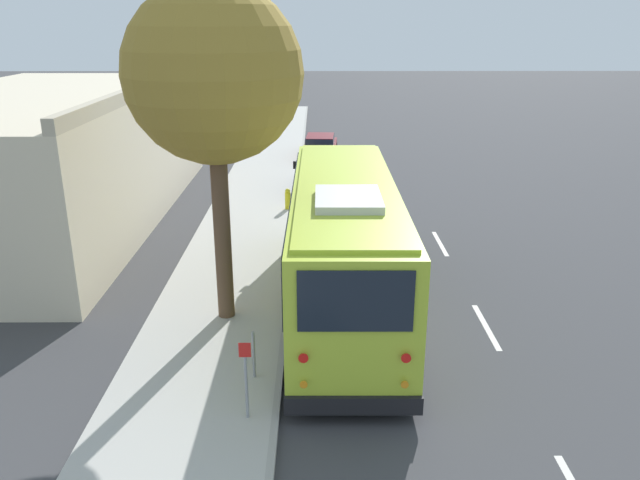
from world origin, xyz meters
name	(u,v)px	position (x,y,z in m)	size (l,w,h in m)	color
ground_plane	(363,331)	(0.00, 0.00, 0.00)	(160.00, 160.00, 0.00)	#3D3D3F
sidewalk_slab	(213,328)	(0.00, 3.64, 0.07)	(80.00, 3.34, 0.15)	#B2AFA8
curb_strip	(285,328)	(0.00, 1.90, 0.07)	(80.00, 0.14, 0.15)	#9D9A94
shuttle_bus	(344,239)	(1.35, 0.43, 1.89)	(10.38, 2.77, 3.52)	#ADC633
parked_sedan_blue	(319,179)	(12.80, 1.02, 0.58)	(4.56, 1.92, 1.26)	navy
parked_sedan_maroon	(320,148)	(19.75, 0.91, 0.58)	(4.64, 1.95, 1.26)	maroon
street_tree	(214,62)	(0.67, 3.37, 6.23)	(3.97, 3.97, 8.42)	brown
sign_post_near	(246,380)	(-3.67, 2.41, 0.95)	(0.06, 0.22, 1.55)	gray
sign_post_far	(254,354)	(-2.29, 2.41, 0.67)	(0.06, 0.06, 1.04)	gray
fire_hydrant	(288,199)	(9.80, 2.23, 0.55)	(0.22, 0.22, 0.81)	gold
building_backdrop	(44,157)	(9.21, 11.17, 2.32)	(17.46, 8.45, 5.03)	beige
lane_stripe_mid	(486,326)	(0.19, -3.03, 0.00)	(2.40, 0.14, 0.01)	silver
lane_stripe_ahead	(440,243)	(6.19, -3.03, 0.00)	(2.40, 0.14, 0.01)	silver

